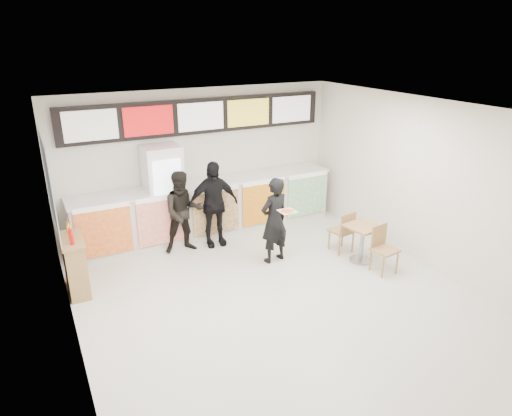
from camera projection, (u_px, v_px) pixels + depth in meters
floor at (283, 304)px, 7.21m from camera, size 7.00×7.00×0.00m
ceiling at (288, 113)px, 6.14m from camera, size 7.00×7.00×0.00m
wall_back at (200, 161)px, 9.58m from camera, size 6.00×0.00×6.00m
wall_left at (67, 259)px, 5.40m from camera, size 0.00×7.00×7.00m
wall_right at (433, 187)px, 7.96m from camera, size 0.00×7.00×7.00m
service_counter at (209, 208)px, 9.58m from camera, size 5.56×0.77×1.14m
menu_board at (200, 116)px, 9.17m from camera, size 5.50×0.14×0.70m
drinks_fridge at (164, 195)px, 9.04m from camera, size 0.70×0.67×2.00m
mirror_panel at (49, 183)px, 7.35m from camera, size 0.01×2.00×1.50m
customer_main at (274, 220)px, 8.32m from camera, size 0.66×0.50×1.63m
customer_left at (183, 212)px, 8.72m from camera, size 0.84×0.69×1.62m
customer_mid at (213, 204)px, 8.97m from camera, size 1.05×0.50×1.73m
pizza_slice at (287, 211)px, 7.82m from camera, size 0.36×0.36×0.02m
cafe_table at (362, 237)px, 8.42m from camera, size 0.65×1.49×0.85m
condiment_ledge at (75, 265)px, 7.41m from camera, size 0.34×0.85×1.13m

